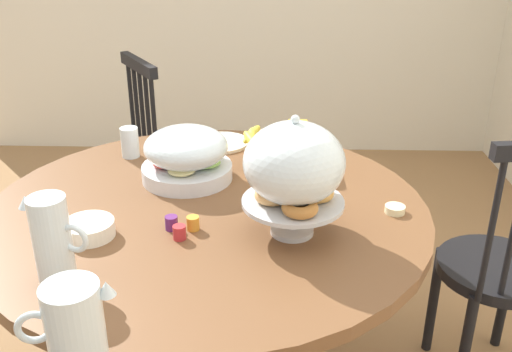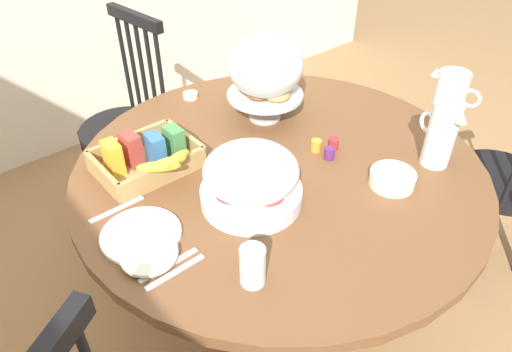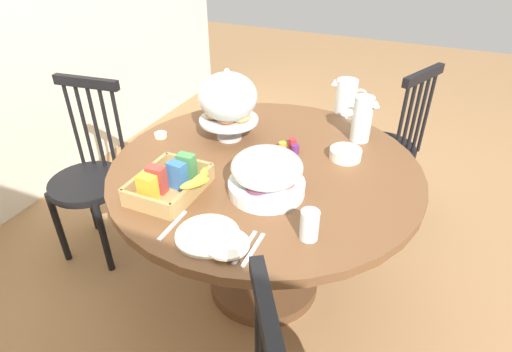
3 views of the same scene
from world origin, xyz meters
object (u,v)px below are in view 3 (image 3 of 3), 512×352
object	(u,v)px
windsor_chair_by_cabinet	(91,180)
pastry_stand_with_dome	(228,100)
drinking_glass	(309,225)
orange_juice_pitcher	(362,121)
butter_dish	(161,135)
dining_table	(265,199)
china_plate_small	(227,244)
fruit_platter_covered	(267,174)
milk_pitcher	(346,98)
cereal_bowl	(345,154)
cereal_basket	(172,182)
windsor_chair_near_window	(385,150)
china_plate_large	(208,235)

from	to	relation	value
windsor_chair_by_cabinet	pastry_stand_with_dome	size ratio (longest dim) A/B	2.83
drinking_glass	orange_juice_pitcher	bearing A→B (deg)	-0.19
pastry_stand_with_dome	butter_dish	bearing A→B (deg)	112.74
dining_table	china_plate_small	xyz separation A→B (m)	(-0.54, -0.09, 0.20)
dining_table	windsor_chair_by_cabinet	size ratio (longest dim) A/B	1.38
fruit_platter_covered	milk_pitcher	distance (m)	0.88
cereal_bowl	drinking_glass	size ratio (longest dim) A/B	1.27
milk_pitcher	cereal_basket	xyz separation A→B (m)	(-1.02, 0.43, -0.04)
dining_table	china_plate_small	distance (m)	0.58
pastry_stand_with_dome	milk_pitcher	distance (m)	0.69
fruit_platter_covered	orange_juice_pitcher	size ratio (longest dim) A/B	1.38
windsor_chair_by_cabinet	drinking_glass	distance (m)	1.36
cereal_bowl	butter_dish	world-z (taller)	cereal_bowl
windsor_chair_near_window	china_plate_small	bearing A→B (deg)	167.28
milk_pitcher	butter_dish	xyz separation A→B (m)	(-0.65, 0.74, -0.07)
windsor_chair_near_window	milk_pitcher	bearing A→B (deg)	130.69
dining_table	pastry_stand_with_dome	xyz separation A→B (m)	(0.16, 0.26, 0.38)
fruit_platter_covered	orange_juice_pitcher	bearing A→B (deg)	-22.01
dining_table	drinking_glass	size ratio (longest dim) A/B	12.22
pastry_stand_with_dome	cereal_bowl	world-z (taller)	pastry_stand_with_dome
pastry_stand_with_dome	dining_table	bearing A→B (deg)	-121.86
orange_juice_pitcher	cereal_basket	xyz separation A→B (m)	(-0.73, 0.57, -0.05)
cereal_basket	windsor_chair_by_cabinet	bearing A→B (deg)	71.18
windsor_chair_near_window	butter_dish	xyz separation A→B (m)	(-0.85, 0.97, 0.30)
butter_dish	fruit_platter_covered	bearing A→B (deg)	-108.70
drinking_glass	butter_dish	bearing A→B (deg)	65.16
pastry_stand_with_dome	orange_juice_pitcher	size ratio (longest dim) A/B	1.58
fruit_platter_covered	cereal_basket	world-z (taller)	fruit_platter_covered
drinking_glass	pastry_stand_with_dome	bearing A→B (deg)	46.88
orange_juice_pitcher	drinking_glass	distance (m)	0.77
windsor_chair_near_window	china_plate_large	bearing A→B (deg)	163.73
china_plate_small	drinking_glass	distance (m)	0.28
fruit_platter_covered	dining_table	bearing A→B (deg)	24.09
china_plate_large	pastry_stand_with_dome	bearing A→B (deg)	21.10
dining_table	orange_juice_pitcher	world-z (taller)	orange_juice_pitcher
drinking_glass	butter_dish	size ratio (longest dim) A/B	1.83
windsor_chair_by_cabinet	china_plate_large	size ratio (longest dim) A/B	4.43
pastry_stand_with_dome	milk_pitcher	world-z (taller)	pastry_stand_with_dome
china_plate_small	drinking_glass	bearing A→B (deg)	-55.36
pastry_stand_with_dome	cereal_basket	xyz separation A→B (m)	(-0.50, -0.01, -0.15)
butter_dish	drinking_glass	bearing A→B (deg)	-114.84
dining_table	milk_pitcher	size ratio (longest dim) A/B	6.93
windsor_chair_by_cabinet	china_plate_small	bearing A→B (deg)	-112.65
milk_pitcher	china_plate_small	bearing A→B (deg)	175.87
windsor_chair_near_window	china_plate_large	xyz separation A→B (m)	(-1.39, 0.41, 0.29)
pastry_stand_with_dome	orange_juice_pitcher	bearing A→B (deg)	-67.80
orange_juice_pitcher	butter_dish	world-z (taller)	orange_juice_pitcher
fruit_platter_covered	china_plate_large	world-z (taller)	fruit_platter_covered
milk_pitcher	cereal_bowl	size ratio (longest dim) A/B	1.38
windsor_chair_by_cabinet	cereal_basket	distance (m)	0.83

